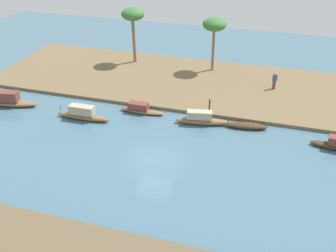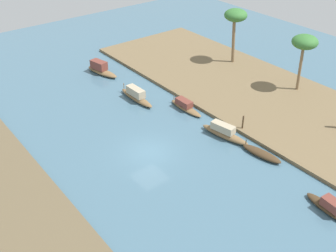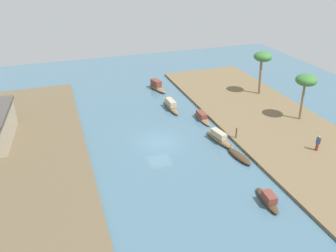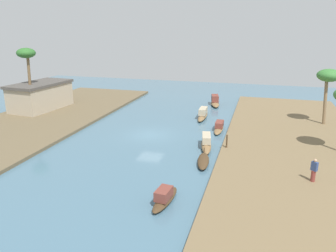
{
  "view_description": "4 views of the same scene",
  "coord_description": "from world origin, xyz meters",
  "px_view_note": "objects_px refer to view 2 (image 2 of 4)",
  "views": [
    {
      "loc": [
        -8.11,
        23.27,
        16.85
      ],
      "look_at": [
        0.14,
        -3.97,
        0.66
      ],
      "focal_mm": 43.62,
      "sensor_mm": 36.0,
      "label": 1
    },
    {
      "loc": [
        -21.95,
        15.27,
        19.18
      ],
      "look_at": [
        0.98,
        -2.67,
        0.95
      ],
      "focal_mm": 44.27,
      "sensor_mm": 36.0,
      "label": 2
    },
    {
      "loc": [
        -31.04,
        9.63,
        18.59
      ],
      "look_at": [
        1.68,
        -1.6,
        0.86
      ],
      "focal_mm": 36.64,
      "sensor_mm": 36.0,
      "label": 3
    },
    {
      "loc": [
        -29.89,
        -10.6,
        10.58
      ],
      "look_at": [
        0.49,
        -1.79,
        0.94
      ],
      "focal_mm": 34.49,
      "sensor_mm": 36.0,
      "label": 4
    }
  ],
  "objects_px": {
    "sampan_midstream": "(224,132)",
    "sampan_foreground": "(329,207)",
    "sampan_upstream_small": "(136,96)",
    "sampan_downstream_large": "(185,106)",
    "palm_tree_left_near": "(305,43)",
    "sampan_near_left_bank": "(101,69)",
    "sampan_open_hull": "(262,154)",
    "mooring_post": "(243,122)",
    "palm_tree_left_far": "(236,17)"
  },
  "relations": [
    {
      "from": "sampan_near_left_bank",
      "to": "sampan_foreground",
      "type": "height_order",
      "value": "sampan_near_left_bank"
    },
    {
      "from": "sampan_midstream",
      "to": "palm_tree_left_far",
      "type": "xyz_separation_m",
      "value": [
        10.3,
        -11.34,
        5.06
      ]
    },
    {
      "from": "sampan_open_hull",
      "to": "sampan_downstream_large",
      "type": "height_order",
      "value": "sampan_downstream_large"
    },
    {
      "from": "sampan_open_hull",
      "to": "mooring_post",
      "type": "bearing_deg",
      "value": -30.87
    },
    {
      "from": "sampan_midstream",
      "to": "sampan_upstream_small",
      "type": "distance_m",
      "value": 10.13
    },
    {
      "from": "sampan_midstream",
      "to": "sampan_downstream_large",
      "type": "distance_m",
      "value": 5.59
    },
    {
      "from": "mooring_post",
      "to": "palm_tree_left_far",
      "type": "height_order",
      "value": "palm_tree_left_far"
    },
    {
      "from": "sampan_midstream",
      "to": "sampan_foreground",
      "type": "bearing_deg",
      "value": 164.93
    },
    {
      "from": "sampan_midstream",
      "to": "sampan_downstream_large",
      "type": "height_order",
      "value": "sampan_midstream"
    },
    {
      "from": "sampan_foreground",
      "to": "sampan_upstream_small",
      "type": "height_order",
      "value": "sampan_upstream_small"
    },
    {
      "from": "sampan_midstream",
      "to": "palm_tree_left_near",
      "type": "xyz_separation_m",
      "value": [
        1.43,
        -11.49,
        4.7
      ]
    },
    {
      "from": "sampan_midstream",
      "to": "sampan_foreground",
      "type": "height_order",
      "value": "sampan_midstream"
    },
    {
      "from": "sampan_open_hull",
      "to": "palm_tree_left_far",
      "type": "xyz_separation_m",
      "value": [
        14.03,
        -10.94,
        5.28
      ]
    },
    {
      "from": "sampan_near_left_bank",
      "to": "sampan_foreground",
      "type": "distance_m",
      "value": 27.85
    },
    {
      "from": "sampan_downstream_large",
      "to": "palm_tree_left_near",
      "type": "distance_m",
      "value": 12.74
    },
    {
      "from": "mooring_post",
      "to": "palm_tree_left_far",
      "type": "distance_m",
      "value": 14.92
    },
    {
      "from": "mooring_post",
      "to": "palm_tree_left_near",
      "type": "distance_m",
      "value": 10.65
    },
    {
      "from": "palm_tree_left_near",
      "to": "palm_tree_left_far",
      "type": "height_order",
      "value": "palm_tree_left_far"
    },
    {
      "from": "sampan_midstream",
      "to": "sampan_near_left_bank",
      "type": "xyz_separation_m",
      "value": [
        17.3,
        1.7,
        0.07
      ]
    },
    {
      "from": "sampan_near_left_bank",
      "to": "sampan_open_hull",
      "type": "distance_m",
      "value": 21.14
    },
    {
      "from": "sampan_foreground",
      "to": "palm_tree_left_far",
      "type": "relative_size",
      "value": 0.58
    },
    {
      "from": "sampan_midstream",
      "to": "palm_tree_left_near",
      "type": "distance_m",
      "value": 12.5
    },
    {
      "from": "sampan_downstream_large",
      "to": "palm_tree_left_far",
      "type": "relative_size",
      "value": 0.66
    },
    {
      "from": "sampan_upstream_small",
      "to": "palm_tree_left_near",
      "type": "height_order",
      "value": "palm_tree_left_near"
    },
    {
      "from": "sampan_near_left_bank",
      "to": "mooring_post",
      "type": "bearing_deg",
      "value": 179.23
    },
    {
      "from": "sampan_downstream_large",
      "to": "mooring_post",
      "type": "height_order",
      "value": "mooring_post"
    },
    {
      "from": "palm_tree_left_near",
      "to": "palm_tree_left_far",
      "type": "xyz_separation_m",
      "value": [
        8.87,
        0.15,
        0.35
      ]
    },
    {
      "from": "sampan_near_left_bank",
      "to": "palm_tree_left_near",
      "type": "relative_size",
      "value": 0.79
    },
    {
      "from": "sampan_near_left_bank",
      "to": "sampan_open_hull",
      "type": "height_order",
      "value": "sampan_near_left_bank"
    },
    {
      "from": "sampan_midstream",
      "to": "sampan_foreground",
      "type": "xyz_separation_m",
      "value": [
        -10.53,
        0.84,
        -0.07
      ]
    },
    {
      "from": "sampan_foreground",
      "to": "mooring_post",
      "type": "distance_m",
      "value": 10.62
    },
    {
      "from": "sampan_near_left_bank",
      "to": "sampan_foreground",
      "type": "bearing_deg",
      "value": 169.48
    },
    {
      "from": "sampan_open_hull",
      "to": "sampan_downstream_large",
      "type": "distance_m",
      "value": 9.31
    },
    {
      "from": "sampan_open_hull",
      "to": "sampan_upstream_small",
      "type": "relative_size",
      "value": 0.73
    },
    {
      "from": "sampan_near_left_bank",
      "to": "sampan_upstream_small",
      "type": "bearing_deg",
      "value": 164.56
    },
    {
      "from": "sampan_upstream_small",
      "to": "palm_tree_left_far",
      "type": "xyz_separation_m",
      "value": [
        0.39,
        -13.45,
        5.03
      ]
    },
    {
      "from": "sampan_downstream_large",
      "to": "palm_tree_left_near",
      "type": "bearing_deg",
      "value": -111.23
    },
    {
      "from": "sampan_open_hull",
      "to": "mooring_post",
      "type": "xyz_separation_m",
      "value": [
        3.46,
        -1.48,
        0.66
      ]
    },
    {
      "from": "sampan_foreground",
      "to": "mooring_post",
      "type": "relative_size",
      "value": 2.94
    },
    {
      "from": "sampan_downstream_large",
      "to": "sampan_near_left_bank",
      "type": "bearing_deg",
      "value": 9.7
    },
    {
      "from": "sampan_midstream",
      "to": "sampan_near_left_bank",
      "type": "bearing_deg",
      "value": -4.91
    },
    {
      "from": "palm_tree_left_near",
      "to": "palm_tree_left_far",
      "type": "distance_m",
      "value": 8.88
    },
    {
      "from": "sampan_midstream",
      "to": "palm_tree_left_far",
      "type": "distance_m",
      "value": 16.13
    },
    {
      "from": "sampan_near_left_bank",
      "to": "sampan_midstream",
      "type": "bearing_deg",
      "value": 173.32
    },
    {
      "from": "sampan_upstream_small",
      "to": "palm_tree_left_far",
      "type": "distance_m",
      "value": 14.36
    },
    {
      "from": "sampan_open_hull",
      "to": "sampan_upstream_small",
      "type": "xyz_separation_m",
      "value": [
        13.64,
        2.51,
        0.26
      ]
    },
    {
      "from": "sampan_near_left_bank",
      "to": "mooring_post",
      "type": "height_order",
      "value": "mooring_post"
    },
    {
      "from": "sampan_foreground",
      "to": "palm_tree_left_near",
      "type": "xyz_separation_m",
      "value": [
        11.96,
        -12.33,
        4.77
      ]
    },
    {
      "from": "sampan_open_hull",
      "to": "sampan_upstream_small",
      "type": "height_order",
      "value": "sampan_upstream_small"
    },
    {
      "from": "mooring_post",
      "to": "palm_tree_left_near",
      "type": "xyz_separation_m",
      "value": [
        1.7,
        -9.61,
        4.27
      ]
    }
  ]
}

